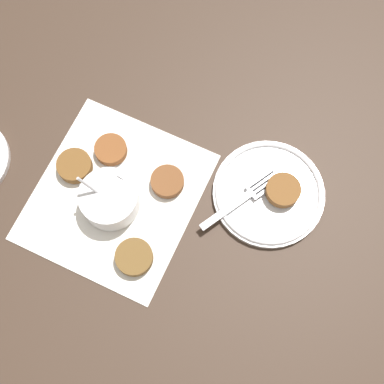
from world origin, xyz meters
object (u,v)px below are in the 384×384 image
at_px(sauce_bowl, 110,199).
at_px(serving_plate, 269,193).
at_px(fritter_on_plate, 283,190).
at_px(fork, 249,194).

distance_m(sauce_bowl, serving_plate, 0.27).
distance_m(sauce_bowl, fritter_on_plate, 0.29).
bearing_deg(fritter_on_plate, fork, 126.97).
distance_m(fritter_on_plate, fork, 0.06).
height_order(fritter_on_plate, fork, fritter_on_plate).
relative_size(fritter_on_plate, fork, 0.37).
bearing_deg(sauce_bowl, fork, -54.78).
xyz_separation_m(sauce_bowl, fork, (0.13, -0.19, -0.01)).
relative_size(serving_plate, fritter_on_plate, 3.27).
xyz_separation_m(fritter_on_plate, fork, (-0.03, 0.04, -0.01)).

